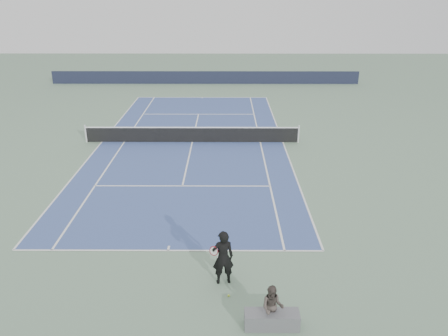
{
  "coord_description": "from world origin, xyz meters",
  "views": [
    {
      "loc": [
        2.04,
        -25.02,
        8.52
      ],
      "look_at": [
        1.95,
        -6.82,
        1.1
      ],
      "focal_mm": 35.0,
      "sensor_mm": 36.0,
      "label": 1
    }
  ],
  "objects_px": {
    "tennis_net": "(192,134)",
    "tennis_ball": "(229,296)",
    "tennis_player": "(223,257)",
    "spectator_bench": "(272,313)"
  },
  "relations": [
    {
      "from": "tennis_player",
      "to": "tennis_ball",
      "type": "height_order",
      "value": "tennis_player"
    },
    {
      "from": "tennis_net",
      "to": "spectator_bench",
      "type": "distance_m",
      "value": 15.96
    },
    {
      "from": "tennis_net",
      "to": "tennis_ball",
      "type": "bearing_deg",
      "value": -81.56
    },
    {
      "from": "tennis_ball",
      "to": "spectator_bench",
      "type": "distance_m",
      "value": 1.76
    },
    {
      "from": "tennis_net",
      "to": "tennis_player",
      "type": "bearing_deg",
      "value": -81.86
    },
    {
      "from": "tennis_player",
      "to": "tennis_ball",
      "type": "xyz_separation_m",
      "value": [
        0.18,
        -0.71,
        -0.88
      ]
    },
    {
      "from": "tennis_net",
      "to": "tennis_player",
      "type": "distance_m",
      "value": 13.79
    },
    {
      "from": "tennis_net",
      "to": "tennis_ball",
      "type": "xyz_separation_m",
      "value": [
        2.13,
        -14.36,
        -0.47
      ]
    },
    {
      "from": "tennis_net",
      "to": "spectator_bench",
      "type": "height_order",
      "value": "spectator_bench"
    },
    {
      "from": "tennis_player",
      "to": "spectator_bench",
      "type": "bearing_deg",
      "value": -55.72
    }
  ]
}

